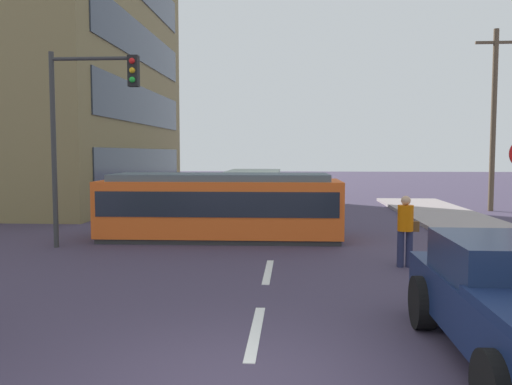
% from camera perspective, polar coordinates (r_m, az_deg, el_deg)
% --- Properties ---
extents(ground_plane, '(120.00, 120.00, 0.00)m').
position_cam_1_polar(ground_plane, '(15.89, 2.00, -5.33)').
color(ground_plane, '#3E354B').
extents(lane_stripe_1, '(0.16, 2.40, 0.01)m').
position_cam_1_polar(lane_stripe_1, '(8.12, -0.04, -14.78)').
color(lane_stripe_1, silver).
rests_on(lane_stripe_1, ground).
extents(lane_stripe_2, '(0.16, 2.40, 0.01)m').
position_cam_1_polar(lane_stripe_2, '(11.97, 1.33, -8.51)').
color(lane_stripe_2, silver).
rests_on(lane_stripe_2, ground).
extents(lane_stripe_3, '(0.16, 2.40, 0.01)m').
position_cam_1_polar(lane_stripe_3, '(22.29, 2.59, -2.54)').
color(lane_stripe_3, silver).
rests_on(lane_stripe_3, ground).
extents(lane_stripe_4, '(0.16, 2.40, 0.01)m').
position_cam_1_polar(lane_stripe_4, '(28.25, 2.89, -1.09)').
color(lane_stripe_4, silver).
rests_on(lane_stripe_4, ground).
extents(corner_building, '(14.82, 17.47, 19.20)m').
position_cam_1_polar(corner_building, '(32.43, -25.25, 16.26)').
color(corner_building, olive).
rests_on(corner_building, ground).
extents(streetcar_tram, '(7.35, 2.65, 2.02)m').
position_cam_1_polar(streetcar_tram, '(16.35, -3.78, -1.37)').
color(streetcar_tram, '#E7591D').
rests_on(streetcar_tram, ground).
extents(city_bus, '(2.59, 5.35, 1.80)m').
position_cam_1_polar(city_bus, '(25.64, -0.25, 0.67)').
color(city_bus, '#A9B8AC').
rests_on(city_bus, ground).
extents(pedestrian_crossing, '(0.51, 0.36, 1.67)m').
position_cam_1_polar(pedestrian_crossing, '(12.76, 15.85, -3.59)').
color(pedestrian_crossing, '#222544').
rests_on(pedestrian_crossing, ground).
extents(traffic_light_mast, '(2.51, 0.33, 5.43)m').
position_cam_1_polar(traffic_light_mast, '(15.43, -17.93, 8.18)').
color(traffic_light_mast, '#333333').
rests_on(traffic_light_mast, ground).
extents(utility_pole_mid, '(1.80, 0.24, 8.20)m').
position_cam_1_polar(utility_pole_mid, '(26.42, 24.26, 7.44)').
color(utility_pole_mid, brown).
rests_on(utility_pole_mid, ground).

